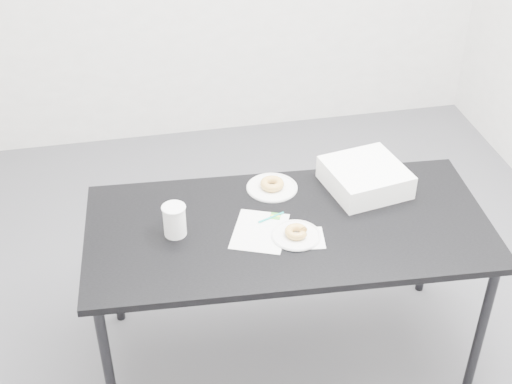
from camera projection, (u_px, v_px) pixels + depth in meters
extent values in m
plane|color=#4E4E53|center=(250.00, 329.00, 3.57)|extent=(4.00, 4.00, 0.00)
cube|color=black|center=(289.00, 227.00, 3.01)|extent=(1.75, 0.91, 0.03)
cylinder|color=black|center=(108.00, 370.00, 2.88)|extent=(0.04, 0.04, 0.75)
cylinder|color=black|center=(113.00, 262.00, 3.42)|extent=(0.04, 0.04, 0.75)
cylinder|color=black|center=(481.00, 331.00, 3.05)|extent=(0.04, 0.04, 0.75)
cylinder|color=black|center=(429.00, 234.00, 3.60)|extent=(0.04, 0.04, 0.75)
cube|color=white|center=(260.00, 231.00, 2.97)|extent=(0.30, 0.33, 0.00)
cube|color=green|center=(275.00, 216.00, 3.05)|extent=(0.06, 0.06, 0.00)
cylinder|color=#0E9A94|center=(271.00, 217.00, 3.03)|extent=(0.12, 0.05, 0.01)
cube|color=white|center=(307.00, 238.00, 2.93)|extent=(0.16, 0.16, 0.00)
cylinder|color=white|center=(296.00, 235.00, 2.94)|extent=(0.21, 0.21, 0.01)
torus|color=gold|center=(296.00, 232.00, 2.93)|extent=(0.12, 0.12, 0.03)
cylinder|color=white|center=(272.00, 188.00, 3.22)|extent=(0.23, 0.23, 0.01)
torus|color=gold|center=(272.00, 184.00, 3.21)|extent=(0.13, 0.13, 0.04)
cylinder|color=white|center=(175.00, 220.00, 2.91)|extent=(0.09, 0.09, 0.14)
cylinder|color=white|center=(343.00, 176.00, 3.29)|extent=(0.09, 0.09, 0.01)
cube|color=white|center=(365.00, 177.00, 3.20)|extent=(0.38, 0.38, 0.11)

